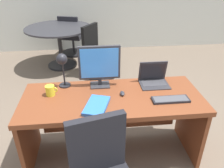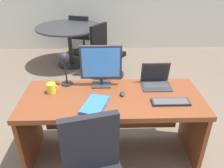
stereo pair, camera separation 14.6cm
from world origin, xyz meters
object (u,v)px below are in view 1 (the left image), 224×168
object	(u,v)px
mouse	(122,93)
coffee_mug	(50,90)
meeting_chair_near	(98,56)
book	(97,106)
desk_lamp	(62,63)
keyboard	(171,99)
meeting_table	(59,37)
desk	(112,110)
monitor	(99,64)
laptop	(153,77)
meeting_chair_far	(72,39)

from	to	relation	value
mouse	coffee_mug	world-z (taller)	coffee_mug
meeting_chair_near	book	bearing A→B (deg)	-92.82
mouse	desk_lamp	bearing A→B (deg)	158.81
keyboard	mouse	world-z (taller)	mouse
keyboard	mouse	bearing A→B (deg)	161.34
mouse	meeting_table	bearing A→B (deg)	109.26
book	coffee_mug	world-z (taller)	coffee_mug
desk	meeting_table	xyz separation A→B (m)	(-0.78, 2.49, 0.05)
monitor	meeting_chair_near	xyz separation A→B (m)	(0.05, 1.78, -0.62)
laptop	meeting_chair_far	bearing A→B (deg)	109.74
meeting_chair_near	meeting_chair_far	xyz separation A→B (m)	(-0.53, 1.15, -0.01)
laptop	meeting_chair_far	size ratio (longest dim) A/B	0.33
coffee_mug	meeting_chair_near	bearing A→B (deg)	74.14
monitor	desk_lamp	distance (m)	0.37
desk_lamp	meeting_chair_near	world-z (taller)	desk_lamp
laptop	meeting_table	xyz separation A→B (m)	(-1.25, 2.29, -0.21)
desk_lamp	meeting_chair_far	xyz separation A→B (m)	(-0.10, 2.92, -0.65)
desk	desk_lamp	size ratio (longest dim) A/B	4.74
meeting_table	meeting_chair_near	xyz separation A→B (m)	(0.72, -0.51, -0.23)
desk_lamp	mouse	bearing A→B (deg)	-21.19
keyboard	book	distance (m)	0.70
laptop	coffee_mug	bearing A→B (deg)	-171.99
laptop	desk_lamp	size ratio (longest dim) A/B	0.81
monitor	meeting_chair_near	bearing A→B (deg)	88.27
desk_lamp	keyboard	bearing A→B (deg)	-20.11
meeting_table	mouse	bearing A→B (deg)	-70.74
meeting_table	monitor	bearing A→B (deg)	-73.72
desk_lamp	meeting_chair_far	size ratio (longest dim) A/B	0.41
monitor	mouse	xyz separation A→B (m)	(0.21, -0.22, -0.23)
monitor	mouse	bearing A→B (deg)	-46.31
desk	meeting_table	size ratio (longest dim) A/B	1.39
desk	meeting_chair_near	distance (m)	1.99
laptop	mouse	bearing A→B (deg)	-148.71
keyboard	meeting_chair_far	size ratio (longest dim) A/B	0.39
desk	keyboard	size ratio (longest dim) A/B	5.02
book	meeting_table	xyz separation A→B (m)	(-0.62, 2.70, -0.16)
laptop	desk_lamp	xyz separation A→B (m)	(-0.94, -0.00, 0.20)
laptop	mouse	distance (m)	0.43
laptop	meeting_table	size ratio (longest dim) A/B	0.24
monitor	meeting_chair_far	size ratio (longest dim) A/B	0.49
coffee_mug	desk_lamp	bearing A→B (deg)	50.38
book	desk	bearing A→B (deg)	52.82
meeting_chair_near	desk	bearing A→B (deg)	-88.48
monitor	meeting_table	world-z (taller)	monitor
monitor	laptop	world-z (taller)	monitor
laptop	desk_lamp	distance (m)	0.97
meeting_chair_near	meeting_chair_far	distance (m)	1.26
monitor	mouse	world-z (taller)	monitor
mouse	meeting_table	distance (m)	2.66
keyboard	desk	bearing A→B (deg)	162.50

